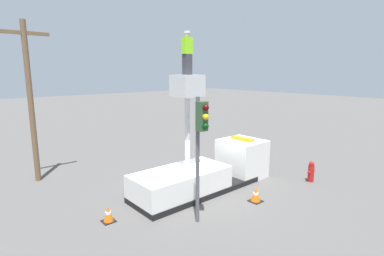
{
  "coord_description": "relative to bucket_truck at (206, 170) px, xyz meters",
  "views": [
    {
      "loc": [
        -8.65,
        -9.68,
        5.43
      ],
      "look_at": [
        -1.22,
        -1.06,
        3.26
      ],
      "focal_mm": 28.0,
      "sensor_mm": 36.0,
      "label": 1
    }
  ],
  "objects": [
    {
      "name": "traffic_cone_rear",
      "position": [
        -4.93,
        0.0,
        -0.57
      ],
      "size": [
        0.45,
        0.45,
        0.63
      ],
      "color": "black",
      "rests_on": "ground"
    },
    {
      "name": "traffic_light_pole",
      "position": [
        -2.45,
        -2.27,
        2.38
      ],
      "size": [
        0.34,
        0.57,
        4.58
      ],
      "color": "#515156",
      "rests_on": "ground"
    },
    {
      "name": "ground_plane",
      "position": [
        -0.58,
        0.0,
        -0.87
      ],
      "size": [
        120.0,
        120.0,
        0.0
      ],
      "primitive_type": "plane",
      "color": "#565451"
    },
    {
      "name": "bucket_truck",
      "position": [
        0.0,
        0.0,
        0.0
      ],
      "size": [
        7.24,
        2.14,
        5.28
      ],
      "color": "black",
      "rests_on": "ground"
    },
    {
      "name": "traffic_cone_curbside",
      "position": [
        0.56,
        -2.44,
        -0.57
      ],
      "size": [
        0.5,
        0.5,
        0.64
      ],
      "color": "black",
      "rests_on": "ground"
    },
    {
      "name": "utility_pole",
      "position": [
        -5.74,
        6.28,
        3.33
      ],
      "size": [
        2.2,
        0.26,
        7.77
      ],
      "color": "brown",
      "rests_on": "ground"
    },
    {
      "name": "worker",
      "position": [
        -1.15,
        0.0,
        5.29
      ],
      "size": [
        0.4,
        0.26,
        1.75
      ],
      "color": "#38383D",
      "rests_on": "bucket_truck"
    },
    {
      "name": "fire_hydrant",
      "position": [
        4.54,
        -2.79,
        -0.36
      ],
      "size": [
        0.54,
        0.3,
        1.05
      ],
      "color": "red",
      "rests_on": "ground"
    }
  ]
}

